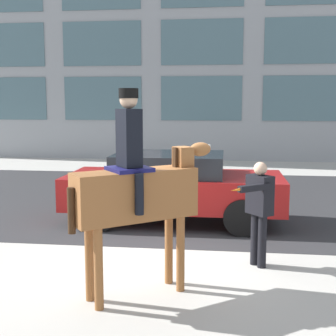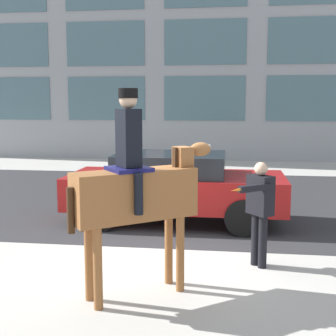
{
  "view_description": "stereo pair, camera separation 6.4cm",
  "coord_description": "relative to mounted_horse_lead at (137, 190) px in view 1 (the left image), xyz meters",
  "views": [
    {
      "loc": [
        1.1,
        -7.12,
        2.48
      ],
      "look_at": [
        0.31,
        -0.87,
        1.59
      ],
      "focal_mm": 50.0,
      "sensor_mm": 36.0,
      "label": 1
    },
    {
      "loc": [
        1.16,
        -7.11,
        2.48
      ],
      "look_at": [
        0.31,
        -0.87,
        1.59
      ],
      "focal_mm": 50.0,
      "sensor_mm": 36.0,
      "label": 2
    }
  ],
  "objects": [
    {
      "name": "pedestrian_bystander",
      "position": [
        1.6,
        1.28,
        -0.44
      ],
      "size": [
        0.67,
        0.83,
        1.6
      ],
      "rotation": [
        0.0,
        0.0,
        -2.46
      ],
      "color": "black",
      "rests_on": "ground_plane"
    },
    {
      "name": "street_car_near_lane",
      "position": [
        0.03,
        3.75,
        -0.61
      ],
      "size": [
        4.4,
        1.94,
        1.44
      ],
      "color": "maroon",
      "rests_on": "ground_plane"
    },
    {
      "name": "ground_plane",
      "position": [
        0.0,
        1.43,
        -1.38
      ],
      "size": [
        80.0,
        80.0,
        0.0
      ],
      "primitive_type": "plane",
      "color": "#B2AFA8"
    },
    {
      "name": "road_surface",
      "position": [
        0.0,
        6.18,
        -1.38
      ],
      "size": [
        24.21,
        8.5,
        0.01
      ],
      "color": "#2D2D30",
      "rests_on": "ground_plane"
    },
    {
      "name": "mounted_horse_lead",
      "position": [
        0.0,
        0.0,
        0.0
      ],
      "size": [
        1.73,
        1.41,
        2.64
      ],
      "rotation": [
        0.0,
        0.0,
        0.64
      ],
      "color": "brown",
      "rests_on": "ground_plane"
    }
  ]
}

